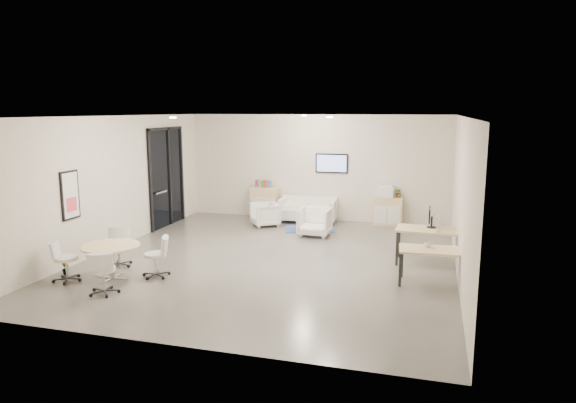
# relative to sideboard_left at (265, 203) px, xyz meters

# --- Properties ---
(room_shell) EXTENTS (9.60, 10.60, 4.80)m
(room_shell) POSITION_rel_sideboard_left_xyz_m (1.56, -4.25, 1.12)
(room_shell) COLOR #4F4C48
(room_shell) RESTS_ON ground
(glass_door) EXTENTS (0.09, 1.90, 2.85)m
(glass_door) POSITION_rel_sideboard_left_xyz_m (-2.40, -1.74, 1.02)
(glass_door) COLOR black
(glass_door) RESTS_ON room_shell
(artwork) EXTENTS (0.05, 0.54, 1.04)m
(artwork) POSITION_rel_sideboard_left_xyz_m (-2.41, -5.85, 1.07)
(artwork) COLOR black
(artwork) RESTS_ON room_shell
(wall_tv) EXTENTS (0.98, 0.06, 0.58)m
(wall_tv) POSITION_rel_sideboard_left_xyz_m (2.06, 0.21, 1.27)
(wall_tv) COLOR black
(wall_tv) RESTS_ON room_shell
(ceiling_spots) EXTENTS (3.14, 4.14, 0.03)m
(ceiling_spots) POSITION_rel_sideboard_left_xyz_m (1.36, -3.42, 2.70)
(ceiling_spots) COLOR #FFEAC6
(ceiling_spots) RESTS_ON room_shell
(sideboard_left) EXTENTS (0.86, 0.44, 0.96)m
(sideboard_left) POSITION_rel_sideboard_left_xyz_m (0.00, 0.00, 0.00)
(sideboard_left) COLOR #D5BB80
(sideboard_left) RESTS_ON room_shell
(sideboard_right) EXTENTS (0.84, 0.41, 0.84)m
(sideboard_right) POSITION_rel_sideboard_left_xyz_m (3.78, 0.02, -0.06)
(sideboard_right) COLOR #D5BB80
(sideboard_right) RESTS_ON room_shell
(books) EXTENTS (0.49, 0.14, 0.22)m
(books) POSITION_rel_sideboard_left_xyz_m (-0.04, 0.00, 0.59)
(books) COLOR red
(books) RESTS_ON sideboard_left
(printer) EXTENTS (0.55, 0.48, 0.36)m
(printer) POSITION_rel_sideboard_left_xyz_m (3.70, 0.02, 0.53)
(printer) COLOR white
(printer) RESTS_ON sideboard_right
(loveseat) EXTENTS (1.73, 0.93, 0.63)m
(loveseat) POSITION_rel_sideboard_left_xyz_m (1.43, -0.18, -0.14)
(loveseat) COLOR white
(loveseat) RESTS_ON room_shell
(blue_rug) EXTENTS (1.61, 1.31, 0.01)m
(blue_rug) POSITION_rel_sideboard_left_xyz_m (1.70, -1.11, -0.47)
(blue_rug) COLOR #2A4D80
(blue_rug) RESTS_ON room_shell
(armchair_left) EXTENTS (0.98, 0.99, 0.75)m
(armchair_left) POSITION_rel_sideboard_left_xyz_m (0.36, -1.06, -0.11)
(armchair_left) COLOR white
(armchair_left) RESTS_ON room_shell
(armchair_right) EXTENTS (0.82, 0.77, 0.83)m
(armchair_right) POSITION_rel_sideboard_left_xyz_m (2.01, -1.83, -0.06)
(armchair_right) COLOR white
(armchair_right) RESTS_ON room_shell
(desk_rear) EXTENTS (1.53, 0.81, 0.78)m
(desk_rear) POSITION_rel_sideboard_left_xyz_m (5.02, -3.62, 0.22)
(desk_rear) COLOR #D5BB80
(desk_rear) RESTS_ON room_shell
(desk_front) EXTENTS (1.40, 0.77, 0.71)m
(desk_front) POSITION_rel_sideboard_left_xyz_m (5.11, -5.03, 0.16)
(desk_front) COLOR #D5BB80
(desk_front) RESTS_ON room_shell
(monitor) EXTENTS (0.20, 0.50, 0.44)m
(monitor) POSITION_rel_sideboard_left_xyz_m (4.98, -3.47, 0.54)
(monitor) COLOR black
(monitor) RESTS_ON desk_rear
(round_table) EXTENTS (1.14, 1.14, 0.69)m
(round_table) POSITION_rel_sideboard_left_xyz_m (-1.10, -6.41, 0.13)
(round_table) COLOR #D5BB80
(round_table) RESTS_ON room_shell
(meeting_chairs) EXTENTS (2.32, 2.32, 0.82)m
(meeting_chairs) POSITION_rel_sideboard_left_xyz_m (-1.10, -6.41, -0.07)
(meeting_chairs) COLOR white
(meeting_chairs) RESTS_ON room_shell
(plant_cabinet) EXTENTS (0.27, 0.30, 0.21)m
(plant_cabinet) POSITION_rel_sideboard_left_xyz_m (4.08, 0.01, 0.46)
(plant_cabinet) COLOR #3F7F3F
(plant_cabinet) RESTS_ON sideboard_right
(plant_floor) EXTENTS (0.22, 0.32, 0.13)m
(plant_floor) POSITION_rel_sideboard_left_xyz_m (-2.14, -6.48, -0.42)
(plant_floor) COLOR #3F7F3F
(plant_floor) RESTS_ON room_shell
(cup) EXTENTS (0.16, 0.14, 0.13)m
(cup) POSITION_rel_sideboard_left_xyz_m (4.96, -4.92, 0.29)
(cup) COLOR white
(cup) RESTS_ON desk_front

